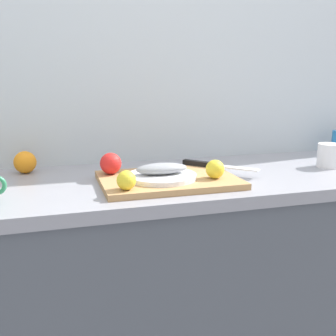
{
  "coord_description": "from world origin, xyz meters",
  "views": [
    {
      "loc": [
        -0.42,
        -1.31,
        1.24
      ],
      "look_at": [
        -0.06,
        -0.08,
        0.95
      ],
      "focal_mm": 43.04,
      "sensor_mm": 36.0,
      "label": 1
    }
  ],
  "objects_px": {
    "cutting_board": "(168,180)",
    "lemon_0": "(126,180)",
    "white_plate": "(162,176)",
    "fish_fillet": "(162,169)",
    "chef_knife": "(210,165)",
    "coffee_mug_1": "(330,155)"
  },
  "relations": [
    {
      "from": "fish_fillet",
      "to": "coffee_mug_1",
      "type": "relative_size",
      "value": 1.31
    },
    {
      "from": "lemon_0",
      "to": "coffee_mug_1",
      "type": "xyz_separation_m",
      "value": [
        0.83,
        0.17,
        -0.0
      ]
    },
    {
      "from": "cutting_board",
      "to": "chef_knife",
      "type": "distance_m",
      "value": 0.21
    },
    {
      "from": "cutting_board",
      "to": "white_plate",
      "type": "xyz_separation_m",
      "value": [
        -0.03,
        -0.02,
        0.02
      ]
    },
    {
      "from": "cutting_board",
      "to": "lemon_0",
      "type": "bearing_deg",
      "value": -144.35
    },
    {
      "from": "white_plate",
      "to": "fish_fillet",
      "type": "xyz_separation_m",
      "value": [
        0.0,
        -0.0,
        0.03
      ]
    },
    {
      "from": "cutting_board",
      "to": "coffee_mug_1",
      "type": "bearing_deg",
      "value": 4.52
    },
    {
      "from": "lemon_0",
      "to": "white_plate",
      "type": "bearing_deg",
      "value": 36.47
    },
    {
      "from": "white_plate",
      "to": "fish_fillet",
      "type": "relative_size",
      "value": 1.33
    },
    {
      "from": "cutting_board",
      "to": "lemon_0",
      "type": "relative_size",
      "value": 7.7
    },
    {
      "from": "white_plate",
      "to": "fish_fillet",
      "type": "height_order",
      "value": "fish_fillet"
    },
    {
      "from": "chef_knife",
      "to": "lemon_0",
      "type": "distance_m",
      "value": 0.41
    },
    {
      "from": "cutting_board",
      "to": "white_plate",
      "type": "distance_m",
      "value": 0.03
    },
    {
      "from": "chef_knife",
      "to": "coffee_mug_1",
      "type": "relative_size",
      "value": 1.79
    },
    {
      "from": "cutting_board",
      "to": "white_plate",
      "type": "bearing_deg",
      "value": -148.93
    },
    {
      "from": "cutting_board",
      "to": "lemon_0",
      "type": "height_order",
      "value": "lemon_0"
    },
    {
      "from": "lemon_0",
      "to": "coffee_mug_1",
      "type": "height_order",
      "value": "coffee_mug_1"
    },
    {
      "from": "cutting_board",
      "to": "fish_fillet",
      "type": "relative_size",
      "value": 2.61
    },
    {
      "from": "fish_fillet",
      "to": "coffee_mug_1",
      "type": "bearing_deg",
      "value": 5.63
    },
    {
      "from": "lemon_0",
      "to": "cutting_board",
      "type": "bearing_deg",
      "value": 35.65
    },
    {
      "from": "coffee_mug_1",
      "to": "cutting_board",
      "type": "bearing_deg",
      "value": -175.48
    },
    {
      "from": "chef_knife",
      "to": "lemon_0",
      "type": "relative_size",
      "value": 4.0
    }
  ]
}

